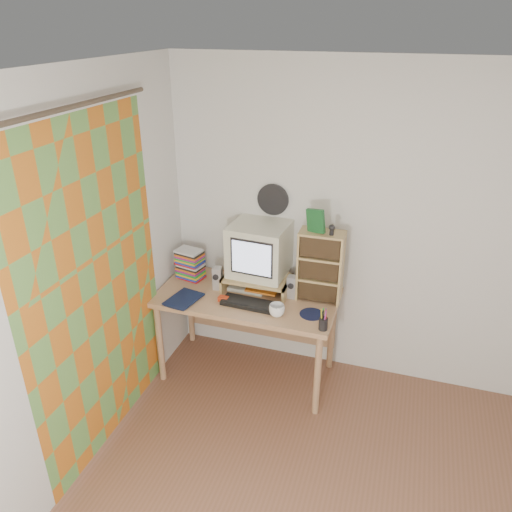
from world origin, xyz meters
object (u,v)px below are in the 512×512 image
Objects in this scene: desk at (250,306)px; cd_rack at (320,266)px; mug at (277,310)px; dvd_stack at (190,262)px; diary at (173,295)px; keyboard at (251,304)px; crt_monitor at (258,251)px.

desk is 0.68m from cd_rack.
mug is at bearing -126.26° from cd_rack.
mug is at bearing -10.59° from dvd_stack.
mug is 0.84m from diary.
diary reaches higher than desk.
keyboard is 0.69m from dvd_stack.
desk is 0.26m from keyboard.
dvd_stack is (-0.58, -0.02, -0.18)m from crt_monitor.
mug is (0.26, -0.36, -0.28)m from crt_monitor.
keyboard is 3.91× the size of mug.
crt_monitor is 1.72× the size of diary.
mug reaches higher than diary.
crt_monitor is 0.61m from dvd_stack.
dvd_stack is at bearing 159.60° from keyboard.
crt_monitor is 0.50m from cd_rack.
cd_rack reaches higher than keyboard.
desk is 3.10× the size of keyboard.
keyboard is 0.81× the size of cd_rack.
dvd_stack is 0.91m from mug.
keyboard is at bearing -79.49° from crt_monitor.
keyboard is 0.24m from mug.
diary is (-1.07, -0.33, -0.25)m from cd_rack.
cd_rack is at bearing 32.47° from keyboard.
crt_monitor reaches higher than dvd_stack.
diary is (-0.58, -0.36, -0.30)m from crt_monitor.
dvd_stack reaches higher than mug.
mug is (0.30, -0.27, 0.18)m from desk.
cd_rack is (1.08, -0.00, 0.13)m from dvd_stack.
crt_monitor reaches higher than mug.
crt_monitor is at bearing 176.22° from cd_rack.
crt_monitor is 0.74m from diary.
diary is at bearing 179.68° from mug.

